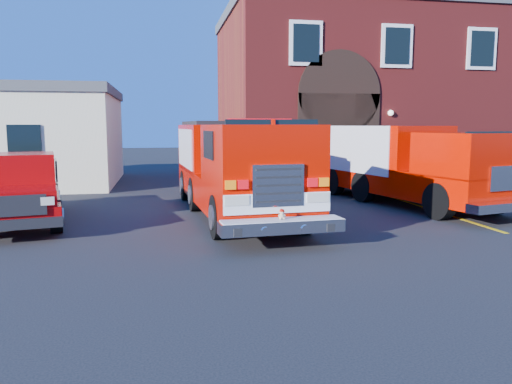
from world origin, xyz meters
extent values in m
plane|color=black|center=(0.00, 0.00, 0.00)|extent=(100.00, 100.00, 0.00)
cube|color=#DEB50B|center=(6.50, 1.00, 0.00)|extent=(0.12, 3.00, 0.01)
cube|color=#DEB50B|center=(6.50, 4.00, 0.00)|extent=(0.12, 3.00, 0.01)
cube|color=#DEB50B|center=(6.50, 7.00, 0.00)|extent=(0.12, 3.00, 0.01)
cube|color=maroon|center=(9.00, 14.00, 4.00)|extent=(15.00, 10.00, 8.00)
cube|color=#46494C|center=(9.00, 14.00, 8.20)|extent=(15.20, 10.20, 0.50)
cube|color=black|center=(5.50, 8.98, 2.00)|extent=(3.60, 0.12, 4.00)
cylinder|color=black|center=(5.50, 8.98, 4.00)|extent=(3.60, 0.12, 3.60)
cube|color=black|center=(4.00, 8.95, 6.00)|extent=(1.40, 0.10, 1.80)
cube|color=black|center=(8.00, 8.95, 6.00)|extent=(1.40, 0.10, 1.80)
cube|color=black|center=(12.00, 8.95, 6.00)|extent=(1.40, 0.10, 1.80)
cube|color=beige|center=(-9.00, 13.00, 2.00)|extent=(10.00, 8.00, 4.00)
cube|color=black|center=(-7.00, 8.97, 2.00)|extent=(1.20, 0.10, 1.40)
cylinder|color=black|center=(-0.61, 0.25, 0.53)|extent=(0.41, 1.08, 1.06)
cylinder|color=black|center=(1.50, 0.40, 0.53)|extent=(0.41, 1.08, 1.06)
cube|color=#CC0F00|center=(0.23, 3.39, 0.82)|extent=(3.00, 8.79, 0.86)
cube|color=#CC0F00|center=(0.07, 5.59, 1.92)|extent=(2.69, 4.38, 1.54)
cube|color=#CC0F00|center=(0.42, 0.61, 1.97)|extent=(2.61, 3.23, 1.44)
cube|color=black|center=(0.51, -0.59, 2.35)|extent=(2.11, 0.22, 0.90)
cube|color=red|center=(0.42, 0.61, 2.76)|extent=(1.56, 0.43, 0.13)
cube|color=white|center=(0.53, -0.94, 1.01)|extent=(2.40, 0.23, 0.42)
cube|color=silver|center=(0.53, -0.95, 1.39)|extent=(1.15, 0.14, 0.90)
cube|color=silver|center=(0.55, -1.21, 0.56)|extent=(2.72, 0.72, 0.27)
cube|color=#B7B7BF|center=(-1.13, 5.51, 1.92)|extent=(0.28, 3.45, 1.25)
cube|color=#B7B7BF|center=(1.28, 5.68, 1.92)|extent=(0.28, 3.45, 1.25)
sphere|color=beige|center=(0.55, -1.21, 0.77)|extent=(0.14, 0.14, 0.13)
sphere|color=beige|center=(0.55, -1.21, 0.86)|extent=(0.11, 0.11, 0.11)
sphere|color=beige|center=(0.51, -1.20, 0.90)|extent=(0.04, 0.04, 0.04)
sphere|color=beige|center=(0.59, -1.20, 0.90)|extent=(0.04, 0.04, 0.04)
ellipsoid|color=#BF1004|center=(0.55, -1.21, 0.89)|extent=(0.12, 0.12, 0.06)
cylinder|color=#BF1004|center=(0.55, -1.22, 0.88)|extent=(0.13, 0.13, 0.01)
cylinder|color=black|center=(-4.53, 1.65, 0.42)|extent=(0.46, 0.87, 0.83)
cube|color=#9F0405|center=(-5.83, 3.35, 0.57)|extent=(3.22, 6.03, 0.47)
cube|color=#9F0405|center=(-5.41, 1.36, 0.99)|extent=(2.19, 1.92, 0.36)
cube|color=#9F0405|center=(-5.76, 3.04, 1.40)|extent=(2.26, 2.23, 1.04)
cube|color=#9F0405|center=(-6.17, 4.98, 0.99)|extent=(2.32, 2.53, 0.57)
cube|color=black|center=(-5.22, 0.47, 0.47)|extent=(2.11, 0.58, 0.23)
cylinder|color=black|center=(5.83, 1.51, 0.53)|extent=(0.56, 1.11, 1.06)
cylinder|color=black|center=(7.90, 1.97, 0.53)|extent=(0.56, 1.11, 1.06)
cube|color=#CC0F00|center=(6.29, 4.38, 0.82)|extent=(4.01, 8.06, 0.87)
cube|color=#CC0F00|center=(5.98, 5.79, 1.93)|extent=(3.39, 5.23, 1.45)
cube|color=#CC0F00|center=(6.87, 1.74, 1.83)|extent=(2.85, 2.78, 1.25)
cube|color=#B7B7BF|center=(4.79, 5.53, 1.83)|extent=(0.91, 3.97, 1.64)
cube|color=#B7B7BF|center=(7.16, 6.05, 1.83)|extent=(0.91, 3.97, 1.64)
cube|color=silver|center=(7.16, 0.37, 0.53)|extent=(2.64, 0.98, 0.24)
camera|label=1|loc=(-1.91, -11.27, 2.68)|focal=35.00mm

